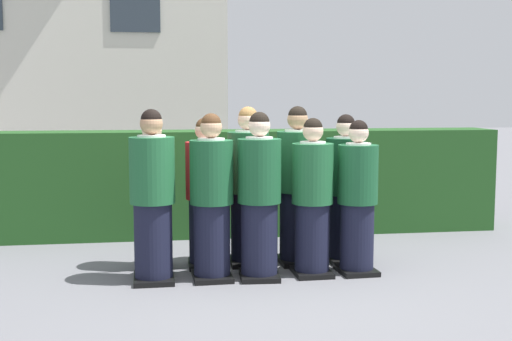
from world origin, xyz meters
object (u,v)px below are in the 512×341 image
Objects in this scene: student_front_row_2 at (259,200)px; student_rear_row_4 at (345,192)px; student_front_row_1 at (212,201)px; student_rear_row_3 at (297,189)px; student_rear_row_2 at (248,190)px; student_front_row_3 at (312,201)px; student_front_row_0 at (153,200)px; student_rear_row_0 at (153,198)px; student_in_red_blazer at (205,196)px; student_front_row_4 at (357,201)px.

student_front_row_2 reaches higher than student_rear_row_4.
student_rear_row_3 is (0.97, 0.52, 0.03)m from student_front_row_1.
student_rear_row_3 is (0.50, 0.55, 0.02)m from student_front_row_2.
student_rear_row_2 is at bearing 175.92° from student_rear_row_3.
student_front_row_3 is at bearing -134.11° from student_rear_row_4.
student_rear_row_4 is (2.07, 0.51, -0.04)m from student_front_row_0.
student_rear_row_0 is 1.00× the size of student_in_red_blazer.
student_front_row_0 is at bearing -90.07° from student_rear_row_0.
student_front_row_3 reaches higher than student_rear_row_0.
student_in_red_blazer reaches higher than student_rear_row_0.
student_front_row_4 is at bearing -18.09° from student_in_red_blazer.
student_front_row_1 is 1.10m from student_rear_row_3.
student_front_row_1 is at bearing -151.96° from student_rear_row_3.
student_front_row_0 is 1.59m from student_front_row_3.
student_front_row_4 is 0.97× the size of student_rear_row_4.
student_front_row_2 is 1.04× the size of student_front_row_3.
student_rear_row_0 reaches higher than student_front_row_4.
student_front_row_1 is at bearing 0.25° from student_front_row_0.
student_front_row_0 is 0.75m from student_in_red_blazer.
student_front_row_0 is 1.07× the size of student_front_row_4.
student_rear_row_4 is (1.06, -0.04, -0.04)m from student_rear_row_2.
student_rear_row_0 is 0.93× the size of student_rear_row_3.
student_rear_row_4 is at bearing 0.05° from student_in_red_blazer.
student_in_red_blazer is 0.93× the size of student_rear_row_2.
student_front_row_2 is 1.18m from student_rear_row_0.
student_in_red_blazer is 0.98× the size of student_rear_row_4.
student_in_red_blazer is 1.00m from student_rear_row_3.
student_front_row_4 is 1.18m from student_rear_row_2.
student_rear_row_0 is 2.07m from student_rear_row_4.
student_rear_row_0 is at bearing 89.93° from student_front_row_0.
student_front_row_3 is 0.94× the size of student_rear_row_3.
student_rear_row_3 reaches higher than student_front_row_2.
student_rear_row_2 reaches higher than student_front_row_1.
student_rear_row_4 is at bearing 45.89° from student_front_row_3.
student_front_row_3 is at bearing -84.32° from student_rear_row_3.
student_rear_row_4 reaches higher than student_rear_row_0.
student_front_row_0 is at bearing -179.44° from student_front_row_3.
student_rear_row_0 is at bearing 162.56° from student_front_row_3.
student_rear_row_4 is (1.53, 0.00, 0.01)m from student_in_red_blazer.
student_front_row_4 is at bearing -27.19° from student_rear_row_2.
student_rear_row_4 is (0.48, 0.50, 0.01)m from student_front_row_3.
student_front_row_1 is 0.97× the size of student_rear_row_3.
student_front_row_0 is 1.02× the size of student_front_row_2.
student_front_row_1 reaches higher than student_front_row_4.
student_rear_row_3 reaches higher than student_front_row_4.
student_front_row_2 is at bearing -175.14° from student_front_row_3.
student_rear_row_3 is 1.05× the size of student_rear_row_4.
student_rear_row_3 reaches higher than student_rear_row_4.
student_front_row_1 is at bearing -128.37° from student_rear_row_2.
student_front_row_2 is 1.05× the size of student_in_red_blazer.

